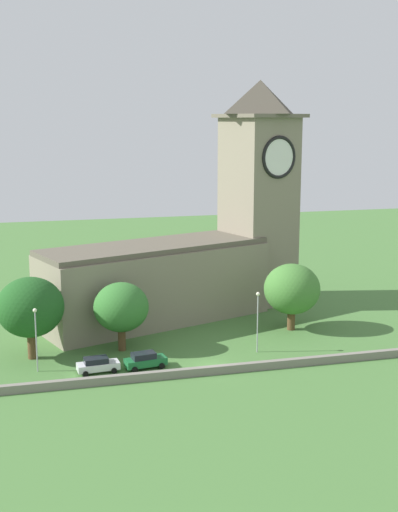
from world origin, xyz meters
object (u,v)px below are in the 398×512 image
object	(u,v)px
car_white	(98,365)
tree_by_tower	(292,289)
streetlamp_west_mid	(258,312)
streetlamp_west_end	(36,329)
church	(201,242)
car_green	(145,360)
tree_riverside_west	(30,307)
tree_churchyard	(121,307)

from	to	relation	value
car_white	tree_by_tower	bearing A→B (deg)	19.17
streetlamp_west_mid	streetlamp_west_end	bearing A→B (deg)	179.88
church	tree_by_tower	bearing A→B (deg)	-50.43
car_white	streetlamp_west_mid	distance (m)	18.91
car_green	streetlamp_west_end	xyz separation A→B (m)	(-11.20, 1.92, 3.74)
car_green	streetlamp_west_end	size ratio (longest dim) A/B	0.67
car_green	tree_by_tower	size ratio (longest dim) A/B	0.55
streetlamp_west_mid	church	bearing A→B (deg)	96.20
church	streetlamp_west_end	xyz separation A→B (m)	(-22.61, -17.80, -5.19)
car_white	tree_by_tower	world-z (taller)	tree_by_tower
tree_riverside_west	car_green	bearing A→B (deg)	-28.16
streetlamp_west_end	streetlamp_west_mid	world-z (taller)	streetlamp_west_mid
car_green	church	bearing A→B (deg)	59.95
car_white	tree_by_tower	size ratio (longest dim) A/B	0.53
church	streetlamp_west_mid	bearing A→B (deg)	-83.80
church	streetlamp_west_end	bearing A→B (deg)	-141.78
streetlamp_west_end	streetlamp_west_mid	size ratio (longest dim) A/B	0.98
church	tree_by_tower	size ratio (longest dim) A/B	4.52
church	tree_churchyard	bearing A→B (deg)	-134.23
car_green	streetlamp_west_end	bearing A→B (deg)	170.28
streetlamp_west_mid	tree_churchyard	world-z (taller)	tree_churchyard
church	tree_riverside_west	size ratio (longest dim) A/B	4.15
tree_by_tower	streetlamp_west_mid	bearing A→B (deg)	-134.98
tree_by_tower	tree_churchyard	bearing A→B (deg)	-173.54
streetlamp_west_end	tree_by_tower	size ratio (longest dim) A/B	0.81
streetlamp_west_mid	tree_riverside_west	size ratio (longest dim) A/B	0.77
streetlamp_west_end	streetlamp_west_mid	xyz separation A→B (m)	(24.54, -0.05, 0.10)
church	streetlamp_west_mid	distance (m)	18.66
car_white	streetlamp_west_end	xyz separation A→B (m)	(-6.13, 1.88, 3.79)
car_green	tree_riverside_west	distance (m)	14.09
car_white	tree_by_tower	xyz separation A→B (m)	(25.43, 8.84, 4.44)
car_green	tree_by_tower	distance (m)	22.64
tree_churchyard	church	bearing A→B (deg)	45.77
streetlamp_west_mid	tree_churchyard	bearing A→B (deg)	163.07
church	streetlamp_west_mid	size ratio (longest dim) A/B	5.42
car_white	tree_riverside_west	distance (m)	10.32
church	tree_riverside_west	xyz separation A→B (m)	(-23.02, -13.50, -3.94)
streetlamp_west_end	tree_churchyard	xyz separation A→B (m)	(9.64, 4.48, 0.50)
church	tree_by_tower	xyz separation A→B (m)	(8.95, -10.83, -4.53)
car_green	streetlamp_west_mid	distance (m)	14.01
car_white	tree_riverside_west	world-z (taller)	tree_riverside_west
car_white	tree_riverside_west	xyz separation A→B (m)	(-6.55, 6.18, 5.04)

